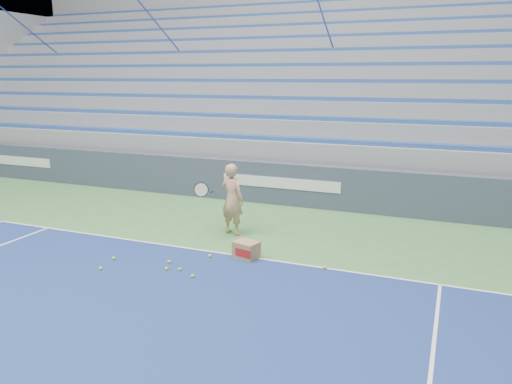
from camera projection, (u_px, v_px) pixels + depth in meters
sponsor_barrier at (282, 184)px, 13.08m from camera, size 30.00×0.32×1.10m
bleachers at (335, 103)px, 17.83m from camera, size 31.00×9.15×7.30m
tennis_player at (232, 199)px, 10.55m from camera, size 0.92×0.86×1.54m
ball_box at (246, 250)px, 9.25m from camera, size 0.51×0.44×0.33m
tennis_ball_0 at (114, 259)px, 9.19m from camera, size 0.07×0.07×0.07m
tennis_ball_1 at (101, 269)px, 8.72m from camera, size 0.07×0.07×0.07m
tennis_ball_2 at (166, 269)px, 8.71m from camera, size 0.07×0.07×0.07m
tennis_ball_3 at (325, 267)px, 8.76m from camera, size 0.07×0.07×0.07m
tennis_ball_4 at (180, 269)px, 8.68m from camera, size 0.07×0.07×0.07m
tennis_ball_5 at (193, 276)px, 8.39m from camera, size 0.07×0.07×0.07m
tennis_ball_6 at (169, 262)px, 9.03m from camera, size 0.07×0.07×0.07m
tennis_ball_7 at (210, 256)px, 9.32m from camera, size 0.07×0.07×0.07m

